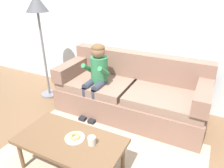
{
  "coord_description": "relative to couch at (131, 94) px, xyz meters",
  "views": [
    {
      "loc": [
        0.98,
        -1.88,
        1.91
      ],
      "look_at": [
        -0.18,
        0.45,
        0.65
      ],
      "focal_mm": 34.15,
      "sensor_mm": 36.0,
      "label": 1
    }
  ],
  "objects": [
    {
      "name": "ground",
      "position": [
        0.05,
        -0.84,
        -0.33
      ],
      "size": [
        10.0,
        10.0,
        0.0
      ],
      "primitive_type": "plane",
      "color": "brown"
    },
    {
      "name": "wall_back",
      "position": [
        0.05,
        0.56,
        1.07
      ],
      "size": [
        8.0,
        0.1,
        2.8
      ],
      "primitive_type": "cube",
      "color": "silver",
      "rests_on": "ground"
    },
    {
      "name": "area_rug",
      "position": [
        0.05,
        -1.09,
        -0.33
      ],
      "size": [
        2.36,
        1.63,
        0.01
      ],
      "primitive_type": "cube",
      "color": "tan",
      "rests_on": "ground"
    },
    {
      "name": "couch",
      "position": [
        0.0,
        0.0,
        0.0
      ],
      "size": [
        2.23,
        0.9,
        0.91
      ],
      "color": "#846051",
      "rests_on": "ground"
    },
    {
      "name": "coffee_table",
      "position": [
        -0.14,
        -1.36,
        0.04
      ],
      "size": [
        1.14,
        0.6,
        0.42
      ],
      "color": "brown",
      "rests_on": "ground"
    },
    {
      "name": "person_child",
      "position": [
        -0.48,
        -0.2,
        0.34
      ],
      "size": [
        0.34,
        0.58,
        1.1
      ],
      "color": "#337A4C",
      "rests_on": "ground"
    },
    {
      "name": "plate",
      "position": [
        -0.11,
        -1.32,
        0.09
      ],
      "size": [
        0.21,
        0.21,
        0.01
      ],
      "primitive_type": "cylinder",
      "color": "white",
      "rests_on": "coffee_table"
    },
    {
      "name": "donut",
      "position": [
        -0.11,
        -1.32,
        0.12
      ],
      "size": [
        0.17,
        0.17,
        0.04
      ],
      "primitive_type": "torus",
      "rotation": [
        0.0,
        0.0,
        0.62
      ],
      "color": "tan",
      "rests_on": "plate"
    },
    {
      "name": "mug",
      "position": [
        0.1,
        -1.31,
        0.13
      ],
      "size": [
        0.08,
        0.08,
        0.09
      ],
      "primitive_type": "cylinder",
      "color": "silver",
      "rests_on": "coffee_table"
    },
    {
      "name": "floor_lamp",
      "position": [
        -1.56,
        -0.12,
        1.11
      ],
      "size": [
        0.35,
        0.35,
        1.74
      ],
      "color": "slate",
      "rests_on": "ground"
    }
  ]
}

